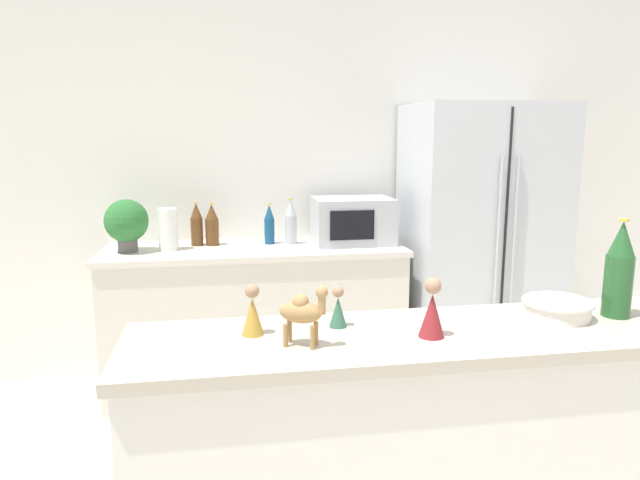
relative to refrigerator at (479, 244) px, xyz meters
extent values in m
cube|color=white|center=(-1.09, 0.38, 0.41)|extent=(8.00, 0.06, 2.55)
cube|color=silver|center=(-1.41, 0.05, -0.44)|extent=(1.75, 0.60, 0.85)
cube|color=silver|center=(-1.41, 0.05, 0.00)|extent=(1.78, 0.63, 0.03)
cube|color=silver|center=(0.00, 0.00, 0.00)|extent=(0.90, 0.66, 1.73)
cube|color=black|center=(0.00, -0.34, 0.00)|extent=(0.01, 0.01, 1.66)
cylinder|color=#B2B5BA|center=(-0.05, -0.35, 0.09)|extent=(0.02, 0.02, 0.95)
cylinder|color=#B2B5BA|center=(0.05, -0.35, 0.09)|extent=(0.02, 0.02, 0.95)
cube|color=#B7AD99|center=(-1.00, -1.83, 0.10)|extent=(1.77, 0.44, 0.03)
cylinder|color=#595451|center=(-2.13, 0.01, 0.06)|extent=(0.11, 0.11, 0.09)
sphere|color=#2D7033|center=(-2.13, 0.01, 0.20)|extent=(0.25, 0.25, 0.25)
cylinder|color=white|center=(-1.91, 0.03, 0.14)|extent=(0.11, 0.11, 0.24)
cube|color=#B2B5BA|center=(-0.80, 0.07, 0.16)|extent=(0.48, 0.36, 0.28)
cube|color=black|center=(-0.85, -0.11, 0.16)|extent=(0.26, 0.01, 0.17)
cylinder|color=#B2B7BC|center=(-1.18, 0.11, 0.11)|extent=(0.08, 0.08, 0.18)
cone|color=#B2B7BC|center=(-1.18, 0.11, 0.24)|extent=(0.07, 0.07, 0.10)
cylinder|color=gold|center=(-1.18, 0.11, 0.30)|extent=(0.03, 0.03, 0.01)
cylinder|color=brown|center=(-1.75, 0.15, 0.10)|extent=(0.07, 0.07, 0.17)
cone|color=brown|center=(-1.75, 0.15, 0.23)|extent=(0.07, 0.07, 0.09)
cylinder|color=gold|center=(-1.75, 0.15, 0.28)|extent=(0.03, 0.03, 0.01)
cylinder|color=navy|center=(-1.31, 0.13, 0.10)|extent=(0.06, 0.06, 0.15)
cone|color=navy|center=(-1.31, 0.13, 0.22)|extent=(0.06, 0.06, 0.09)
cylinder|color=gold|center=(-1.31, 0.13, 0.26)|extent=(0.02, 0.02, 0.01)
cylinder|color=brown|center=(-1.66, 0.14, 0.10)|extent=(0.08, 0.08, 0.16)
cone|color=brown|center=(-1.66, 0.14, 0.22)|extent=(0.08, 0.08, 0.09)
cylinder|color=gold|center=(-1.66, 0.14, 0.27)|extent=(0.03, 0.03, 0.01)
cylinder|color=#235628|center=(-0.38, -1.79, 0.21)|extent=(0.08, 0.08, 0.19)
cone|color=#235628|center=(-0.38, -1.79, 0.36)|extent=(0.08, 0.08, 0.11)
cylinder|color=gold|center=(-0.38, -1.79, 0.42)|extent=(0.03, 0.03, 0.01)
cylinder|color=white|center=(-0.57, -1.77, 0.14)|extent=(0.20, 0.20, 0.05)
torus|color=white|center=(-0.57, -1.77, 0.16)|extent=(0.21, 0.21, 0.02)
ellipsoid|color=#A87F4C|center=(-1.39, -1.88, 0.21)|extent=(0.13, 0.10, 0.06)
sphere|color=#A87F4C|center=(-1.39, -1.88, 0.24)|extent=(0.05, 0.05, 0.05)
cylinder|color=#A87F4C|center=(-1.34, -1.90, 0.24)|extent=(0.02, 0.02, 0.06)
sphere|color=#A87F4C|center=(-1.34, -1.90, 0.27)|extent=(0.03, 0.03, 0.03)
cylinder|color=#A87F4C|center=(-1.35, -1.88, 0.15)|extent=(0.01, 0.01, 0.06)
cylinder|color=#A87F4C|center=(-1.37, -1.91, 0.15)|extent=(0.01, 0.01, 0.06)
cylinder|color=#A87F4C|center=(-1.42, -1.85, 0.15)|extent=(0.01, 0.01, 0.06)
cylinder|color=#A87F4C|center=(-1.43, -1.88, 0.15)|extent=(0.01, 0.01, 0.06)
cone|color=maroon|center=(-1.02, -1.87, 0.18)|extent=(0.07, 0.07, 0.12)
sphere|color=#A37A5B|center=(-1.02, -1.87, 0.26)|extent=(0.05, 0.05, 0.05)
cone|color=#B28933|center=(-1.51, -1.77, 0.17)|extent=(0.06, 0.06, 0.11)
sphere|color=#A37A5B|center=(-1.51, -1.77, 0.24)|extent=(0.04, 0.04, 0.04)
cone|color=#33664C|center=(-1.26, -1.74, 0.16)|extent=(0.05, 0.05, 0.09)
sphere|color=#A37A5B|center=(-1.26, -1.74, 0.22)|extent=(0.03, 0.03, 0.03)
camera|label=1|loc=(-1.59, -3.33, 0.67)|focal=32.00mm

